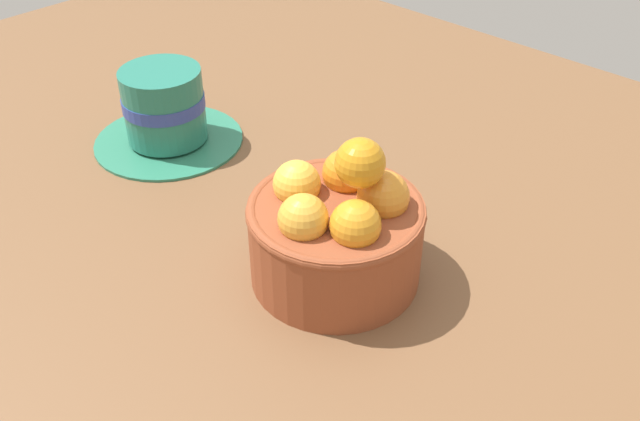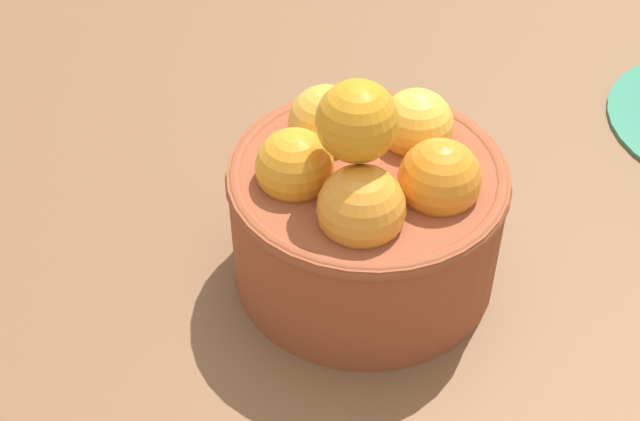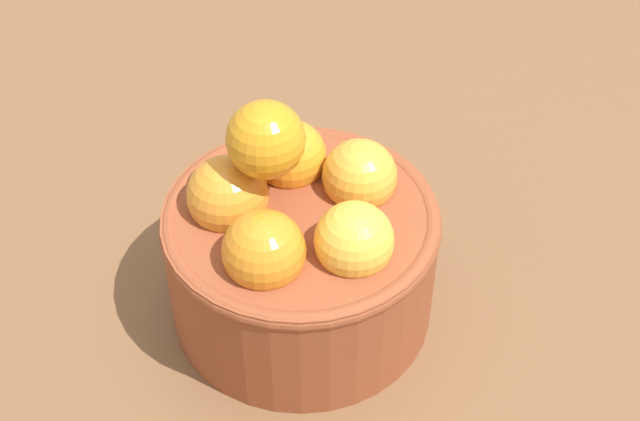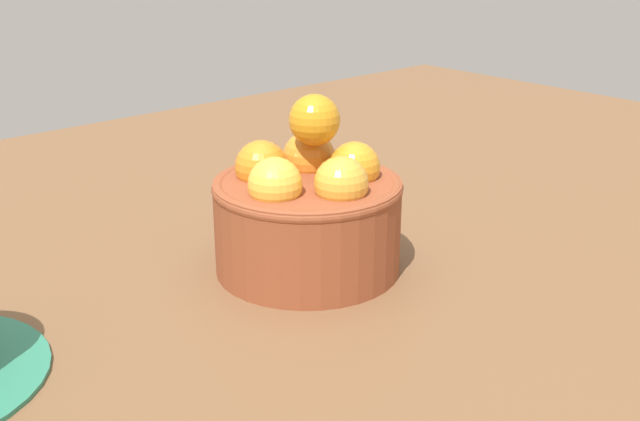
# 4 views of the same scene
# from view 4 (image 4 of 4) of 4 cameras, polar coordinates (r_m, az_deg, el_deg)

# --- Properties ---
(ground_plane) EXTENTS (1.49, 1.06, 0.03)m
(ground_plane) POSITION_cam_4_polar(r_m,az_deg,el_deg) (0.60, -0.89, -5.56)
(ground_plane) COLOR brown
(terracotta_bowl) EXTENTS (0.14, 0.14, 0.13)m
(terracotta_bowl) POSITION_cam_4_polar(r_m,az_deg,el_deg) (0.58, -0.91, 0.04)
(terracotta_bowl) COLOR brown
(terracotta_bowl) RESTS_ON ground_plane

